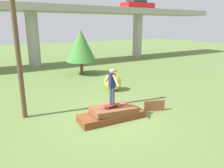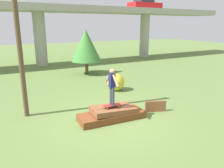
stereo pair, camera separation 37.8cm
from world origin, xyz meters
name	(u,v)px [view 1 (the left image)]	position (x,y,z in m)	size (l,w,h in m)	color
ground_plane	(112,119)	(0.00, 0.00, 0.00)	(80.00, 80.00, 0.00)	olive
scrap_pile	(112,114)	(0.03, 0.01, 0.23)	(2.81, 1.18, 0.55)	brown
scrap_plank_loose	(154,106)	(2.14, -0.22, 0.25)	(0.93, 0.42, 0.50)	brown
skateboard	(112,105)	(0.00, -0.04, 0.63)	(0.75, 0.23, 0.09)	maroon
skater	(112,85)	(0.00, -0.04, 1.50)	(0.22, 1.03, 1.51)	#383D4C
highway_overpass	(31,13)	(0.00, 14.17, 4.84)	(44.00, 3.69, 5.57)	#A8A59E
car_on_overpass_left	(137,5)	(12.28, 14.61, 6.10)	(3.84, 1.80, 1.29)	red
utility_pole	(14,20)	(-3.06, 2.07, 3.99)	(1.30, 0.20, 7.73)	brown
tree_behind_left	(81,46)	(2.38, 8.60, 2.26)	(2.35, 2.35, 3.50)	brown
bush_yellow_flowering	(113,82)	(2.19, 3.52, 0.51)	(1.02, 1.02, 1.02)	gold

